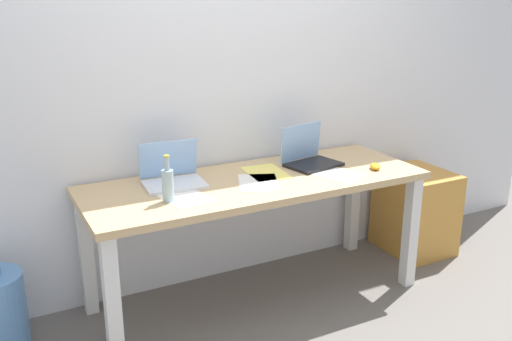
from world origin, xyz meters
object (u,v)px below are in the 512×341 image
at_px(laptop_right, 309,157).
at_px(beer_bottle, 168,184).
at_px(laptop_left, 172,176).
at_px(desk, 256,195).
at_px(filing_cabinet, 415,211).
at_px(computer_mouse, 375,166).

distance_m(laptop_right, beer_bottle, 0.98).
bearing_deg(beer_bottle, laptop_left, 66.15).
relative_size(desk, laptop_right, 5.53).
relative_size(desk, laptop_left, 5.67).
bearing_deg(filing_cabinet, laptop_right, 179.11).
xyz_separation_m(beer_bottle, filing_cabinet, (1.83, 0.20, -0.54)).
relative_size(laptop_right, beer_bottle, 1.46).
relative_size(laptop_left, laptop_right, 0.98).
bearing_deg(desk, filing_cabinet, 3.76).
bearing_deg(laptop_left, filing_cabinet, -1.60).
height_order(computer_mouse, filing_cabinet, computer_mouse).
xyz_separation_m(laptop_right, computer_mouse, (0.30, -0.25, -0.03)).
distance_m(desk, computer_mouse, 0.73).
xyz_separation_m(laptop_right, beer_bottle, (-0.95, -0.21, 0.04)).
height_order(desk, filing_cabinet, desk).
bearing_deg(laptop_left, beer_bottle, -113.85).
xyz_separation_m(desk, laptop_left, (-0.44, 0.13, 0.14)).
bearing_deg(beer_bottle, computer_mouse, -2.07).
distance_m(desk, beer_bottle, 0.59).
bearing_deg(desk, laptop_right, 13.48).
distance_m(beer_bottle, filing_cabinet, 1.92).
distance_m(computer_mouse, filing_cabinet, 0.78).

